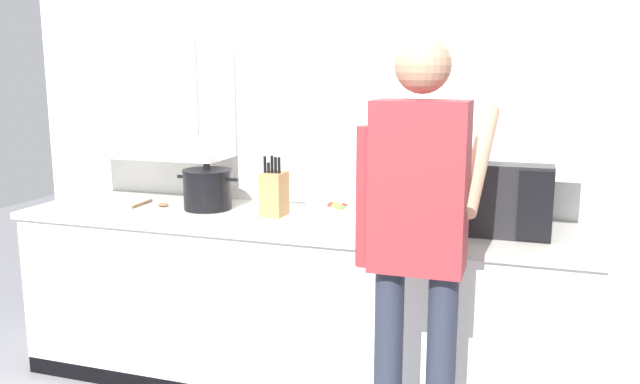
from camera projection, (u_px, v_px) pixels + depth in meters
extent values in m
cube|color=white|center=(320.00, 111.00, 3.57)|extent=(3.53, 0.10, 2.82)
cube|color=white|center=(152.00, 82.00, 3.62)|extent=(0.86, 0.32, 0.83)
cylinder|color=#B7BABF|center=(196.00, 84.00, 3.35)|extent=(0.01, 0.01, 0.50)
cube|color=white|center=(490.00, 85.00, 3.06)|extent=(0.86, 0.32, 0.83)
cylinder|color=#B7BABF|center=(405.00, 86.00, 3.01)|extent=(0.01, 0.01, 0.50)
cube|color=white|center=(296.00, 306.00, 3.38)|extent=(2.86, 0.68, 0.86)
cube|color=#BCB7AD|center=(295.00, 221.00, 3.29)|extent=(2.90, 0.72, 0.03)
cube|color=black|center=(493.00, 196.00, 3.01)|extent=(0.52, 0.35, 0.33)
cube|color=beige|center=(477.00, 195.00, 3.03)|extent=(0.33, 0.30, 0.26)
cube|color=black|center=(535.00, 206.00, 2.79)|extent=(0.15, 0.01, 0.30)
cube|color=black|center=(411.00, 206.00, 2.78)|extent=(0.14, 0.36, 0.30)
cylinder|color=black|center=(208.00, 191.00, 3.48)|extent=(0.25, 0.25, 0.20)
cylinder|color=black|center=(207.00, 171.00, 3.46)|extent=(0.26, 0.26, 0.02)
cylinder|color=black|center=(207.00, 167.00, 3.45)|extent=(0.04, 0.04, 0.03)
cylinder|color=black|center=(182.00, 177.00, 3.51)|extent=(0.05, 0.02, 0.02)
cylinder|color=black|center=(233.00, 180.00, 3.42)|extent=(0.05, 0.02, 0.02)
cylinder|color=white|center=(343.00, 214.00, 3.21)|extent=(0.27, 0.27, 0.07)
cylinder|color=slate|center=(343.00, 211.00, 3.21)|extent=(0.22, 0.22, 0.04)
sphere|color=orange|center=(334.00, 206.00, 3.23)|extent=(0.05, 0.05, 0.05)
sphere|color=red|center=(332.00, 207.00, 3.23)|extent=(0.05, 0.05, 0.05)
sphere|color=#5B9333|center=(340.00, 210.00, 3.16)|extent=(0.05, 0.05, 0.05)
sphere|color=#5B9333|center=(335.00, 208.00, 3.21)|extent=(0.05, 0.05, 0.05)
sphere|color=red|center=(344.00, 207.00, 3.23)|extent=(0.04, 0.04, 0.04)
cylinder|color=brown|center=(142.00, 203.00, 3.59)|extent=(0.02, 0.20, 0.01)
ellipsoid|color=brown|center=(163.00, 205.00, 3.55)|extent=(0.07, 0.05, 0.02)
cube|color=#A37547|center=(274.00, 194.00, 3.33)|extent=(0.11, 0.15, 0.22)
cylinder|color=black|center=(265.00, 164.00, 3.29)|extent=(0.02, 0.02, 0.08)
cylinder|color=black|center=(268.00, 168.00, 3.29)|extent=(0.02, 0.02, 0.05)
cylinder|color=black|center=(272.00, 164.00, 3.28)|extent=(0.02, 0.02, 0.09)
cylinder|color=black|center=(276.00, 165.00, 3.27)|extent=(0.02, 0.02, 0.08)
cylinder|color=black|center=(279.00, 165.00, 3.27)|extent=(0.02, 0.02, 0.08)
cylinder|color=#B7BABF|center=(404.00, 200.00, 3.12)|extent=(0.07, 0.07, 0.24)
cylinder|color=#B7BABF|center=(404.00, 172.00, 3.09)|extent=(0.07, 0.07, 0.03)
cylinder|color=#282D3D|center=(388.00, 380.00, 2.52)|extent=(0.11, 0.11, 0.91)
cube|color=maroon|center=(419.00, 187.00, 2.35)|extent=(0.34, 0.20, 0.62)
sphere|color=tan|center=(423.00, 65.00, 2.27)|extent=(0.20, 0.20, 0.20)
cylinder|color=tan|center=(479.00, 159.00, 2.47)|extent=(0.11, 0.48, 0.39)
cylinder|color=maroon|center=(365.00, 197.00, 2.42)|extent=(0.07, 0.07, 0.53)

